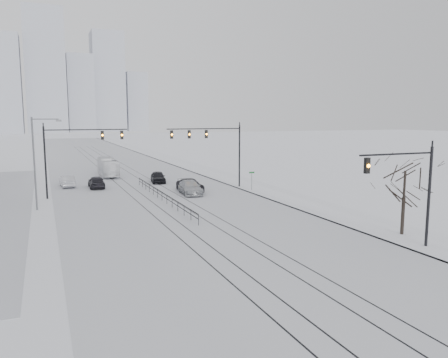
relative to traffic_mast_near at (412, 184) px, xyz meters
The scene contains 19 objects.
ground 13.16m from the traffic_mast_near, 150.93° to the right, with size 500.00×500.00×0.00m, color white.
road 55.26m from the traffic_mast_near, 101.30° to the left, with size 22.00×260.00×0.02m, color silver.
sidewalk_east 54.26m from the traffic_mast_near, 87.13° to the left, with size 5.00×260.00×0.16m, color white.
curb 54.19m from the traffic_mast_near, 89.72° to the left, with size 0.10×260.00×0.12m, color gray.
tram_rails 35.96m from the traffic_mast_near, 107.60° to the left, with size 5.30×180.00×0.01m.
skyline 268.96m from the traffic_mast_near, 91.23° to the left, with size 96.00×48.00×72.00m.
traffic_mast_near is the anchor object (origin of this frame).
traffic_mast_ne 29.14m from the traffic_mast_near, 95.19° to the left, with size 9.60×0.37×8.00m.
traffic_mast_nw 35.69m from the traffic_mast_near, 122.77° to the left, with size 9.10×0.37×8.00m.
street_light_west 33.24m from the traffic_mast_near, 133.76° to the left, with size 2.73×0.25×9.00m.
bare_tree 3.85m from the traffic_mast_near, 51.24° to the left, with size 4.40×4.40×6.10m.
median_fence 26.62m from the traffic_mast_near, 114.20° to the left, with size 0.06×24.00×1.00m.
street_sign 26.19m from the traffic_mast_near, 87.77° to the left, with size 0.70×0.06×2.40m.
sedan_sb_inner 39.42m from the traffic_mast_near, 114.63° to the left, with size 1.86×4.63×1.58m, color black.
sedan_sb_outer 43.10m from the traffic_mast_near, 117.40° to the left, with size 1.59×4.56×1.50m, color silver.
sedan_nb_front 29.20m from the traffic_mast_near, 102.30° to the left, with size 2.54×5.52×1.53m, color black.
sedan_nb_right 27.86m from the traffic_mast_near, 104.01° to the left, with size 2.20×5.42×1.57m, color #ADB0B5.
sedan_nb_far 38.36m from the traffic_mast_near, 101.94° to the left, with size 1.84×4.57×1.56m, color black.
box_truck 49.32m from the traffic_mast_near, 105.67° to the left, with size 2.29×9.77×2.72m, color white.
Camera 1 is at (-11.64, -15.58, 8.89)m, focal length 35.00 mm.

